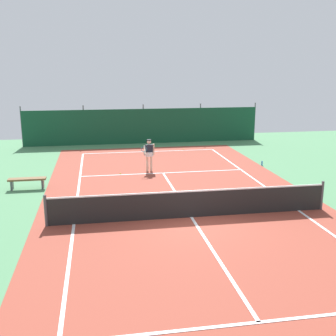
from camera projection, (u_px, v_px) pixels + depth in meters
ground_plane at (191, 217)px, 14.92m from camera, size 36.00×36.00×0.00m
court_surface at (191, 217)px, 14.92m from camera, size 11.02×26.60×0.01m
tennis_net at (191, 204)px, 14.80m from camera, size 10.12×0.10×1.10m
back_fence at (143, 133)px, 29.53m from camera, size 16.30×0.98×2.70m
tennis_player at (149, 153)px, 21.24m from camera, size 0.73×0.74×1.64m
tennis_ball_near_player at (183, 149)px, 26.96m from camera, size 0.07×0.07×0.07m
tennis_ball_midcourt at (120, 173)px, 20.86m from camera, size 0.07×0.07×0.07m
courtside_bench at (27, 181)px, 18.27m from camera, size 1.60×0.40×0.49m
water_bottle at (262, 163)px, 22.68m from camera, size 0.08×0.08×0.24m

